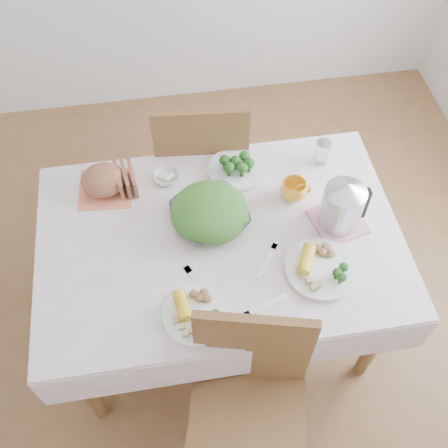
{
  "coord_description": "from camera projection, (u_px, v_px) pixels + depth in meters",
  "views": [
    {
      "loc": [
        -0.18,
        -1.2,
        2.55
      ],
      "look_at": [
        0.02,
        0.02,
        0.82
      ],
      "focal_mm": 42.0,
      "sensor_mm": 36.0,
      "label": 1
    }
  ],
  "objects": [
    {
      "name": "fork_right",
      "position": [
        267.0,
        261.0,
        2.09
      ],
      "size": [
        0.12,
        0.16,
        0.0
      ],
      "primitive_type": "cube",
      "rotation": [
        0.0,
        0.0,
        -0.61
      ],
      "color": "silver",
      "rests_on": "tablecloth"
    },
    {
      "name": "fruit_bowl",
      "position": [
        167.0,
        177.0,
        2.33
      ],
      "size": [
        0.14,
        0.14,
        0.04
      ],
      "primitive_type": "imported",
      "rotation": [
        0.0,
        0.0,
        0.2
      ],
      "color": "white",
      "rests_on": "tablecloth"
    },
    {
      "name": "glass_tumbler",
      "position": [
        322.0,
        152.0,
        2.35
      ],
      "size": [
        0.07,
        0.07,
        0.12
      ],
      "primitive_type": "cylinder",
      "rotation": [
        0.0,
        0.0,
        -0.04
      ],
      "color": "white",
      "rests_on": "tablecloth"
    },
    {
      "name": "chair_near",
      "position": [
        247.0,
        426.0,
        2.01
      ],
      "size": [
        0.54,
        0.54,
        0.99
      ],
      "primitive_type": "cube",
      "rotation": [
        0.0,
        0.0,
        -0.24
      ],
      "color": "brown",
      "rests_on": "floor"
    },
    {
      "name": "tablecloth",
      "position": [
        220.0,
        237.0,
        2.17
      ],
      "size": [
        1.5,
        1.0,
        0.01
      ],
      "primitive_type": "cube",
      "color": "silver",
      "rests_on": "dining_table"
    },
    {
      "name": "broccoli_plate",
      "position": [
        235.0,
        170.0,
        2.36
      ],
      "size": [
        0.3,
        0.3,
        0.02
      ],
      "primitive_type": "cylinder",
      "rotation": [
        0.0,
        0.0,
        -0.17
      ],
      "color": "beige",
      "rests_on": "tablecloth"
    },
    {
      "name": "electric_kettle",
      "position": [
        342.0,
        205.0,
        2.1
      ],
      "size": [
        0.2,
        0.2,
        0.24
      ],
      "primitive_type": "cylinder",
      "rotation": [
        0.0,
        0.0,
        -0.2
      ],
      "color": "#B2B5BA",
      "rests_on": "pink_tray"
    },
    {
      "name": "yellow_mug",
      "position": [
        294.0,
        190.0,
        2.25
      ],
      "size": [
        0.14,
        0.14,
        0.09
      ],
      "primitive_type": "imported",
      "rotation": [
        0.0,
        0.0,
        -0.23
      ],
      "color": "yellow",
      "rests_on": "tablecloth"
    },
    {
      "name": "dining_table",
      "position": [
        221.0,
        283.0,
        2.48
      ],
      "size": [
        1.4,
        0.9,
        0.75
      ],
      "primitive_type": "cube",
      "color": "brown",
      "rests_on": "floor"
    },
    {
      "name": "pink_tray",
      "position": [
        337.0,
        222.0,
        2.2
      ],
      "size": [
        0.24,
        0.24,
        0.02
      ],
      "primitive_type": "cube",
      "rotation": [
        0.0,
        0.0,
        0.23
      ],
      "color": "pink",
      "rests_on": "tablecloth"
    },
    {
      "name": "dinner_plate_right",
      "position": [
        321.0,
        269.0,
        2.06
      ],
      "size": [
        0.4,
        0.4,
        0.02
      ],
      "primitive_type": "cylinder",
      "rotation": [
        0.0,
        0.0,
        -0.81
      ],
      "color": "white",
      "rests_on": "tablecloth"
    },
    {
      "name": "fork_left",
      "position": [
        200.0,
        286.0,
        2.02
      ],
      "size": [
        0.11,
        0.2,
        0.0
      ],
      "primitive_type": "cube",
      "rotation": [
        0.0,
        0.0,
        0.44
      ],
      "color": "silver",
      "rests_on": "tablecloth"
    },
    {
      "name": "chair_far",
      "position": [
        202.0,
        163.0,
        2.8
      ],
      "size": [
        0.5,
        0.5,
        1.01
      ],
      "primitive_type": "cube",
      "rotation": [
        0.0,
        0.0,
        3.04
      ],
      "color": "brown",
      "rests_on": "floor"
    },
    {
      "name": "floor",
      "position": [
        221.0,
        317.0,
        2.78
      ],
      "size": [
        3.6,
        3.6,
        0.0
      ],
      "primitive_type": "plane",
      "color": "brown",
      "rests_on": "ground"
    },
    {
      "name": "bread_loaf",
      "position": [
        103.0,
        181.0,
        2.26
      ],
      "size": [
        0.23,
        0.22,
        0.12
      ],
      "primitive_type": "ellipsoid",
      "rotation": [
        0.0,
        0.0,
        -0.23
      ],
      "color": "brown",
      "rests_on": "napkin"
    },
    {
      "name": "napkin",
      "position": [
        106.0,
        189.0,
        2.31
      ],
      "size": [
        0.25,
        0.25,
        0.0
      ],
      "primitive_type": "cube",
      "rotation": [
        0.0,
        0.0,
        -0.08
      ],
      "color": "#FF805A",
      "rests_on": "tablecloth"
    },
    {
      "name": "knife",
      "position": [
        265.0,
        306.0,
        1.98
      ],
      "size": [
        0.19,
        0.08,
        0.0
      ],
      "primitive_type": "cube",
      "rotation": [
        0.0,
        0.0,
        1.88
      ],
      "color": "silver",
      "rests_on": "tablecloth"
    },
    {
      "name": "salad_bowl",
      "position": [
        210.0,
        216.0,
        2.18
      ],
      "size": [
        0.39,
        0.39,
        0.07
      ],
      "primitive_type": "imported",
      "rotation": [
        0.0,
        0.0,
        0.33
      ],
      "color": "white",
      "rests_on": "tablecloth"
    },
    {
      "name": "dinner_plate_left",
      "position": [
        196.0,
        315.0,
        1.94
      ],
      "size": [
        0.3,
        0.3,
        0.02
      ],
      "primitive_type": "cylinder",
      "rotation": [
        0.0,
        0.0,
        -0.21
      ],
      "color": "white",
      "rests_on": "tablecloth"
    }
  ]
}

